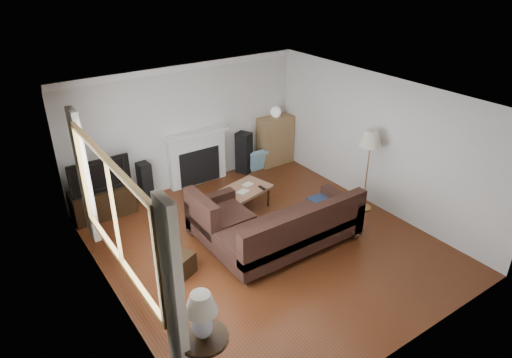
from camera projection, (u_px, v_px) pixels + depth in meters
room at (267, 178)px, 7.07m from camera, size 5.10×5.60×2.54m
window at (114, 213)px, 5.55m from camera, size 0.12×2.74×1.54m
curtain_near at (173, 290)px, 4.53m from camera, size 0.10×0.35×2.10m
curtain_far at (84, 177)px, 6.76m from camera, size 0.10×0.35×2.10m
fireplace at (198, 158)px, 9.39m from camera, size 1.40×0.26×1.15m
tv_stand at (103, 202)px, 8.36m from camera, size 1.10×0.50×0.55m
television at (98, 173)px, 8.09m from camera, size 1.07×0.14×0.62m
speaker_left at (145, 182)px, 8.80m from camera, size 0.24×0.28×0.79m
speaker_right at (244, 153)px, 9.91m from camera, size 0.36×0.38×0.91m
bookshelf at (275, 140)px, 10.30m from camera, size 0.80×0.38×1.10m
globe_lamp at (276, 112)px, 9.99m from camera, size 0.24×0.24×0.24m
sectional_sofa at (291, 227)px, 7.34m from camera, size 2.62×1.92×0.85m
coffee_table at (241, 201)px, 8.48m from camera, size 1.29×0.90×0.46m
footstool at (178, 264)px, 6.87m from camera, size 0.55×0.55×0.35m
floor_lamp at (367, 171)px, 8.34m from camera, size 0.52×0.52×1.58m
table_lamp at (202, 316)px, 4.78m from camera, size 0.36×0.36×0.58m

